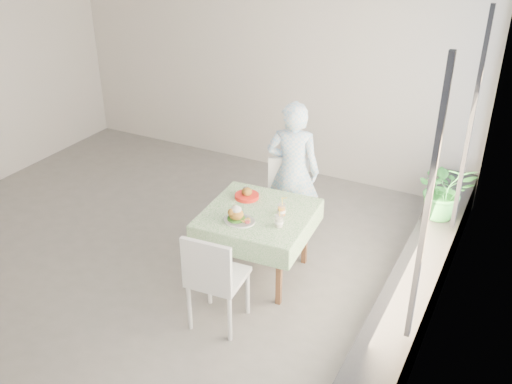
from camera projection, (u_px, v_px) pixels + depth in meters
The scene contains 14 objects.
floor at pixel (165, 243), 6.54m from camera, with size 6.00×6.00×0.00m, color #615E5C.
wall_back at pixel (264, 70), 7.85m from camera, with size 6.00×0.02×2.80m, color beige.
wall_right at pixel (453, 191), 4.66m from camera, with size 0.02×5.00×2.80m, color beige.
window_pane at pixel (455, 162), 4.56m from camera, with size 0.01×4.80×2.18m, color #D1E0F9.
window_ledge at pixel (411, 296), 5.28m from camera, with size 0.40×4.80×0.50m, color black.
cafe_table at pixel (258, 236), 5.81m from camera, with size 1.11×1.11×0.74m.
chair_far at pixel (287, 218), 6.46m from camera, with size 0.60×0.60×0.96m.
chair_near at pixel (218, 295), 5.20m from camera, with size 0.51×0.51×0.99m.
diner at pixel (293, 172), 6.32m from camera, with size 0.60×0.39×1.63m, color #99CEF6.
main_dish at pixel (238, 216), 5.49m from camera, with size 0.32×0.32×0.16m.
juice_cup_orange at pixel (281, 210), 5.59m from camera, with size 0.09×0.09×0.24m.
juice_cup_lemonade at pixel (279, 221), 5.40m from camera, with size 0.09×0.09×0.24m.
second_dish at pixel (247, 195), 5.92m from camera, with size 0.25×0.25×0.12m.
potted_plant at pixel (445, 189), 5.94m from camera, with size 0.58×0.50×0.64m, color #28783A.
Camera 1 is at (3.47, -4.41, 3.56)m, focal length 40.00 mm.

